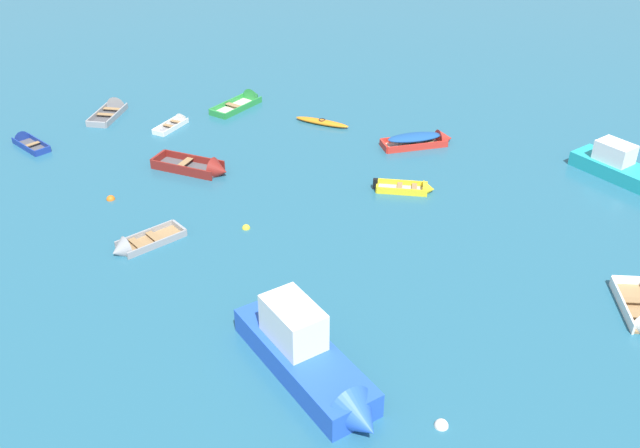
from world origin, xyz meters
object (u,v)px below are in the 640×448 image
object	(u,v)px
rowboat_grey_cluster_outer	(114,108)
rowboat_yellow_back_row_left	(415,189)
motor_launch_blue_far_back	(310,360)
mooring_buoy_far_field	(441,426)
rowboat_grey_near_left	(132,247)
mooring_buoy_outer_edge	(246,228)
kayak_orange_center	(322,122)
rowboat_maroon_outer_right	(205,169)
rowboat_red_back_row_center	(425,139)
rowboat_deep_blue_outer_left	(25,141)
mooring_buoy_between_boats_left	(111,199)
motor_launch_turquoise_midfield_left	(628,170)
rowboat_green_foreground_center	(247,100)
rowboat_white_midfield_right	(178,122)

from	to	relation	value
rowboat_grey_cluster_outer	rowboat_yellow_back_row_left	size ratio (longest dim) A/B	1.22
motor_launch_blue_far_back	mooring_buoy_far_field	bearing A→B (deg)	-25.08
rowboat_grey_near_left	mooring_buoy_outer_edge	xyz separation A→B (m)	(4.77, 1.98, -0.15)
kayak_orange_center	mooring_buoy_outer_edge	size ratio (longest dim) A/B	9.07
kayak_orange_center	rowboat_grey_cluster_outer	bearing A→B (deg)	173.23
mooring_buoy_outer_edge	rowboat_maroon_outer_right	bearing A→B (deg)	117.82
rowboat_red_back_row_center	rowboat_yellow_back_row_left	size ratio (longest dim) A/B	1.39
motor_launch_blue_far_back	rowboat_deep_blue_outer_left	bearing A→B (deg)	133.47
mooring_buoy_between_boats_left	mooring_buoy_outer_edge	world-z (taller)	mooring_buoy_between_boats_left
motor_launch_turquoise_midfield_left	mooring_buoy_outer_edge	xyz separation A→B (m)	(-19.01, -5.56, -0.58)
rowboat_grey_cluster_outer	kayak_orange_center	distance (m)	13.25
kayak_orange_center	rowboat_grey_near_left	distance (m)	16.08
motor_launch_blue_far_back	rowboat_maroon_outer_right	bearing A→B (deg)	112.93
rowboat_green_foreground_center	rowboat_white_midfield_right	size ratio (longest dim) A/B	1.44
rowboat_grey_cluster_outer	rowboat_deep_blue_outer_left	world-z (taller)	rowboat_grey_cluster_outer
rowboat_grey_cluster_outer	rowboat_maroon_outer_right	world-z (taller)	rowboat_maroon_outer_right
motor_launch_turquoise_midfield_left	mooring_buoy_far_field	world-z (taller)	motor_launch_turquoise_midfield_left
mooring_buoy_between_boats_left	motor_launch_blue_far_back	bearing A→B (deg)	-48.82
rowboat_red_back_row_center	mooring_buoy_outer_edge	xyz separation A→B (m)	(-8.97, -9.48, -0.32)
rowboat_red_back_row_center	rowboat_yellow_back_row_left	bearing A→B (deg)	-99.69
motor_launch_turquoise_midfield_left	mooring_buoy_far_field	xyz separation A→B (m)	(-11.24, -17.19, -0.58)
rowboat_yellow_back_row_left	rowboat_white_midfield_right	bearing A→B (deg)	149.95
rowboat_green_foreground_center	mooring_buoy_between_boats_left	world-z (taller)	rowboat_green_foreground_center
motor_launch_turquoise_midfield_left	rowboat_green_foreground_center	bearing A→B (deg)	154.86
motor_launch_blue_far_back	rowboat_white_midfield_right	world-z (taller)	motor_launch_blue_far_back
rowboat_maroon_outer_right	rowboat_grey_near_left	bearing A→B (deg)	-104.06
motor_launch_blue_far_back	rowboat_deep_blue_outer_left	world-z (taller)	motor_launch_blue_far_back
rowboat_green_foreground_center	mooring_buoy_outer_edge	xyz separation A→B (m)	(1.94, -15.39, -0.17)
rowboat_white_midfield_right	mooring_buoy_outer_edge	world-z (taller)	rowboat_white_midfield_right
rowboat_green_foreground_center	rowboat_white_midfield_right	xyz separation A→B (m)	(-3.76, -3.58, -0.04)
motor_launch_blue_far_back	mooring_buoy_far_field	world-z (taller)	motor_launch_blue_far_back
rowboat_red_back_row_center	motor_launch_blue_far_back	bearing A→B (deg)	-105.99
motor_launch_blue_far_back	mooring_buoy_outer_edge	bearing A→B (deg)	109.97
motor_launch_turquoise_midfield_left	rowboat_yellow_back_row_left	bearing A→B (deg)	-171.25
mooring_buoy_between_boats_left	mooring_buoy_outer_edge	bearing A→B (deg)	-18.96
mooring_buoy_outer_edge	mooring_buoy_far_field	size ratio (longest dim) A/B	0.81
kayak_orange_center	rowboat_red_back_row_center	distance (m)	6.51
rowboat_grey_cluster_outer	rowboat_maroon_outer_right	distance (m)	10.92
rowboat_grey_cluster_outer	mooring_buoy_far_field	xyz separation A→B (m)	(17.91, -25.28, -0.17)
rowboat_deep_blue_outer_left	rowboat_grey_near_left	size ratio (longest dim) A/B	0.89
rowboat_white_midfield_right	mooring_buoy_far_field	bearing A→B (deg)	-60.10
kayak_orange_center	rowboat_white_midfield_right	distance (m)	8.73
rowboat_white_midfield_right	mooring_buoy_between_boats_left	world-z (taller)	rowboat_white_midfield_right
motor_launch_blue_far_back	mooring_buoy_outer_edge	xyz separation A→B (m)	(-3.50, 9.63, -0.78)
kayak_orange_center	motor_launch_turquoise_midfield_left	world-z (taller)	motor_launch_turquoise_midfield_left
rowboat_grey_cluster_outer	motor_launch_blue_far_back	bearing A→B (deg)	-59.64
rowboat_grey_near_left	rowboat_deep_blue_outer_left	bearing A→B (deg)	130.45
rowboat_white_midfield_right	mooring_buoy_far_field	distance (m)	27.04
kayak_orange_center	motor_launch_blue_far_back	world-z (taller)	motor_launch_blue_far_back
rowboat_green_foreground_center	motor_launch_blue_far_back	size ratio (longest dim) A/B	0.59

